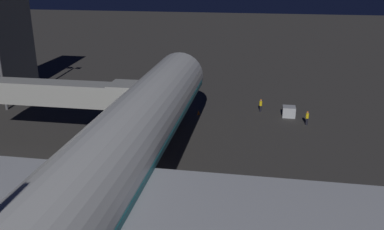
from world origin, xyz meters
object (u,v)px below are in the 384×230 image
object	(u,v)px
airliner_at_gate	(97,179)
baggage_container_near_belt	(289,112)
jet_bridge	(68,94)
traffic_cone_nose_port	(198,113)
ground_crew_by_belt_loader	(261,105)
traffic_cone_nose_starboard	(168,111)
ground_crew_near_nose_gear	(307,117)

from	to	relation	value
airliner_at_gate	baggage_container_near_belt	distance (m)	35.27
jet_bridge	traffic_cone_nose_port	bearing A→B (deg)	-136.76
ground_crew_by_belt_loader	traffic_cone_nose_starboard	xyz separation A→B (m)	(12.91, 2.81, -0.74)
airliner_at_gate	ground_crew_near_nose_gear	size ratio (longest dim) A/B	33.67
jet_bridge	baggage_container_near_belt	distance (m)	29.17
jet_bridge	ground_crew_by_belt_loader	distance (m)	26.64
ground_crew_near_nose_gear	ground_crew_by_belt_loader	bearing A→B (deg)	-36.40
jet_bridge	ground_crew_by_belt_loader	xyz separation A→B (m)	(-21.46, -14.99, -4.94)
ground_crew_by_belt_loader	traffic_cone_nose_starboard	size ratio (longest dim) A/B	3.34
traffic_cone_nose_port	airliner_at_gate	bearing A→B (deg)	85.86
ground_crew_by_belt_loader	traffic_cone_nose_starboard	distance (m)	13.23
ground_crew_near_nose_gear	ground_crew_by_belt_loader	xyz separation A→B (m)	(6.02, -4.44, -0.03)
baggage_container_near_belt	ground_crew_by_belt_loader	world-z (taller)	ground_crew_by_belt_loader
ground_crew_near_nose_gear	baggage_container_near_belt	bearing A→B (deg)	-53.82
jet_bridge	traffic_cone_nose_starboard	world-z (taller)	jet_bridge
jet_bridge	baggage_container_near_belt	xyz separation A→B (m)	(-25.33, -13.49, -5.23)
airliner_at_gate	jet_bridge	size ratio (longest dim) A/B	3.22
airliner_at_gate	baggage_container_near_belt	xyz separation A→B (m)	(-14.57, -31.70, -5.15)
ground_crew_near_nose_gear	traffic_cone_nose_port	size ratio (longest dim) A/B	3.44
traffic_cone_nose_starboard	ground_crew_by_belt_loader	bearing A→B (deg)	-167.72
airliner_at_gate	traffic_cone_nose_starboard	world-z (taller)	airliner_at_gate
traffic_cone_nose_port	traffic_cone_nose_starboard	size ratio (longest dim) A/B	1.00
ground_crew_by_belt_loader	traffic_cone_nose_port	xyz separation A→B (m)	(8.51, 2.81, -0.74)
airliner_at_gate	traffic_cone_nose_port	distance (m)	30.98
jet_bridge	traffic_cone_nose_starboard	distance (m)	15.93
jet_bridge	traffic_cone_nose_port	world-z (taller)	jet_bridge
airliner_at_gate	traffic_cone_nose_starboard	xyz separation A→B (m)	(2.20, -30.39, -5.59)
traffic_cone_nose_port	jet_bridge	bearing A→B (deg)	43.24
baggage_container_near_belt	traffic_cone_nose_starboard	size ratio (longest dim) A/B	3.12
baggage_container_near_belt	ground_crew_by_belt_loader	xyz separation A→B (m)	(3.87, -1.50, 0.30)
ground_crew_near_nose_gear	ground_crew_by_belt_loader	world-z (taller)	ground_crew_near_nose_gear
ground_crew_near_nose_gear	traffic_cone_nose_port	world-z (taller)	ground_crew_near_nose_gear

